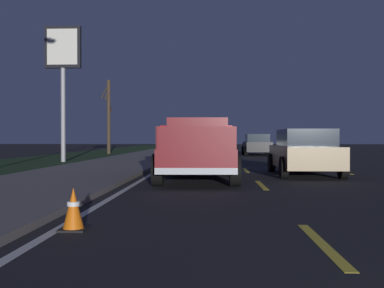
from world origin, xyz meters
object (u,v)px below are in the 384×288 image
(gas_price_sign, at_px, (63,60))
(sedan_tan, at_px, (304,152))
(pickup_truck, at_px, (197,149))
(sedan_silver, at_px, (204,147))
(traffic_cone_near, at_px, (73,209))
(sedan_white, at_px, (204,144))
(sedan_black, at_px, (257,145))
(bare_tree_far, at_px, (109,116))

(gas_price_sign, bearing_deg, sedan_tan, -127.65)
(pickup_truck, bearing_deg, sedan_tan, -64.91)
(sedan_silver, relative_size, gas_price_sign, 0.62)
(sedan_silver, distance_m, traffic_cone_near, 18.44)
(pickup_truck, bearing_deg, sedan_white, 0.53)
(gas_price_sign, relative_size, traffic_cone_near, 12.30)
(traffic_cone_near, bearing_deg, sedan_silver, -4.32)
(sedan_black, height_order, sedan_silver, same)
(sedan_white, height_order, traffic_cone_near, sedan_white)
(pickup_truck, relative_size, traffic_cone_near, 9.42)
(sedan_black, height_order, bare_tree_far, bare_tree_far)
(sedan_silver, bearing_deg, gas_price_sign, 91.78)
(bare_tree_far, bearing_deg, sedan_black, -102.45)
(pickup_truck, bearing_deg, bare_tree_far, 18.99)
(sedan_white, distance_m, bare_tree_far, 8.07)
(pickup_truck, height_order, sedan_white, pickup_truck)
(sedan_black, bearing_deg, sedan_tan, 179.58)
(sedan_black, bearing_deg, bare_tree_far, 77.55)
(pickup_truck, height_order, bare_tree_far, bare_tree_far)
(sedan_tan, bearing_deg, pickup_truck, 115.09)
(sedan_tan, bearing_deg, bare_tree_far, 28.36)
(sedan_black, relative_size, sedan_silver, 1.00)
(sedan_white, distance_m, sedan_tan, 22.91)
(pickup_truck, xyz_separation_m, traffic_cone_near, (-8.04, 1.40, -0.63))
(traffic_cone_near, bearing_deg, sedan_white, -2.09)
(traffic_cone_near, bearing_deg, sedan_black, -10.22)
(sedan_black, xyz_separation_m, bare_tree_far, (2.54, 11.50, 2.27))
(sedan_tan, distance_m, gas_price_sign, 14.58)
(sedan_black, relative_size, traffic_cone_near, 7.59)
(traffic_cone_near, bearing_deg, pickup_truck, -9.91)
(pickup_truck, bearing_deg, sedan_black, -10.35)
(bare_tree_far, relative_size, traffic_cone_near, 10.11)
(sedan_silver, distance_m, gas_price_sign, 8.71)
(sedan_white, bearing_deg, bare_tree_far, 101.46)
(pickup_truck, relative_size, bare_tree_far, 0.93)
(bare_tree_far, xyz_separation_m, traffic_cone_near, (-30.76, -6.41, -2.77))
(gas_price_sign, bearing_deg, sedan_silver, -88.22)
(gas_price_sign, bearing_deg, pickup_truck, -143.78)
(pickup_truck, distance_m, sedan_black, 20.51)
(sedan_black, bearing_deg, sedan_silver, 159.39)
(sedan_silver, distance_m, bare_tree_far, 14.80)
(sedan_black, relative_size, sedan_tan, 1.00)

